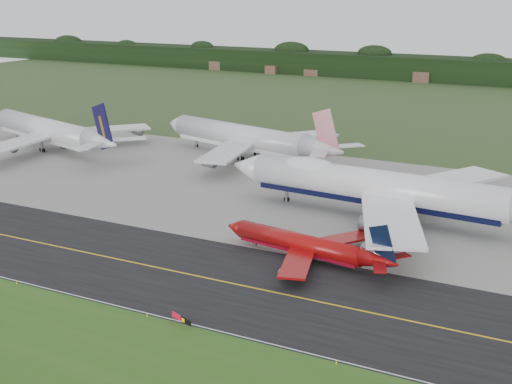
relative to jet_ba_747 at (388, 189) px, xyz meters
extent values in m
plane|color=#334C23|center=(-19.03, -39.99, -6.61)|extent=(600.00, 600.00, 0.00)
cube|color=#2B5A1A|center=(-19.03, -74.99, -6.61)|extent=(400.00, 30.00, 0.01)
cube|color=black|center=(-19.03, -43.99, -6.60)|extent=(400.00, 32.00, 0.02)
cube|color=gray|center=(-19.03, 11.01, -6.61)|extent=(400.00, 78.00, 0.01)
cube|color=yellow|center=(-19.03, -43.99, -6.58)|extent=(400.00, 0.40, 0.00)
cube|color=silver|center=(-19.03, -59.49, -6.58)|extent=(400.00, 0.25, 0.00)
cube|color=black|center=(-19.03, 235.01, -0.61)|extent=(700.00, 24.00, 12.00)
cylinder|color=white|center=(-2.78, 0.21, 0.21)|extent=(55.83, 11.14, 7.04)
cube|color=black|center=(-2.78, 0.21, -2.08)|extent=(52.93, 9.17, 2.46)
cone|color=white|center=(-33.89, 2.52, 0.21)|extent=(7.44, 7.54, 7.04)
ellipsoid|color=white|center=(-18.27, 1.36, 2.14)|extent=(14.77, 7.03, 4.49)
cube|color=white|center=(5.66, -16.16, -1.02)|extent=(20.48, 32.89, 0.60)
cube|color=white|center=(7.98, 15.14, -1.02)|extent=(24.07, 32.27, 0.60)
cylinder|color=gray|center=(1.40, -15.15, -2.95)|extent=(4.05, 3.23, 2.96)
cylinder|color=gray|center=(3.62, 14.78, -2.95)|extent=(4.05, 3.23, 2.96)
cylinder|color=gray|center=(6.73, -29.23, -2.95)|extent=(4.05, 3.23, 2.96)
cylinder|color=gray|center=(10.98, 27.92, -2.95)|extent=(4.05, 3.23, 2.96)
cylinder|color=black|center=(-23.80, 1.77, -5.98)|extent=(1.31, 0.66, 1.27)
cylinder|color=slate|center=(1.36, -3.98, -4.26)|extent=(1.06, 1.06, 4.71)
cylinder|color=black|center=(1.36, -3.98, -5.98)|extent=(1.31, 0.73, 1.27)
cylinder|color=slate|center=(1.93, 3.74, -4.26)|extent=(1.06, 1.06, 4.71)
cylinder|color=black|center=(1.93, 3.74, -5.98)|extent=(1.31, 0.73, 1.27)
cylinder|color=#930A0B|center=(-7.44, -28.18, -3.82)|extent=(25.50, 7.26, 3.42)
cube|color=maroon|center=(-7.44, -28.18, -4.94)|extent=(24.12, 6.22, 1.20)
cone|color=#930A0B|center=(-21.48, -26.00, -3.82)|extent=(3.65, 3.86, 3.42)
cone|color=#930A0B|center=(8.35, -30.63, -3.57)|extent=(7.12, 4.40, 3.42)
cube|color=#930A0B|center=(-4.23, -35.80, -4.42)|extent=(8.30, 14.79, 0.38)
cube|color=#930A0B|center=(-2.07, -21.89, -4.42)|extent=(11.63, 14.23, 0.38)
cube|color=black|center=(8.82, -30.71, -0.99)|extent=(5.38, 1.10, 7.78)
cylinder|color=gray|center=(-5.00, -39.09, -5.36)|extent=(2.07, 1.71, 1.44)
cylinder|color=gray|center=(-1.81, -18.53, -5.36)|extent=(2.07, 1.71, 1.44)
cylinder|color=black|center=(-16.93, -26.71, -6.31)|extent=(0.65, 0.37, 0.62)
cylinder|color=slate|center=(-5.73, -30.35, -5.73)|extent=(0.55, 0.55, 1.76)
cylinder|color=black|center=(-5.73, -30.35, -6.31)|extent=(0.66, 0.40, 0.62)
cylinder|color=slate|center=(-5.15, -26.63, -5.73)|extent=(0.55, 0.55, 1.76)
cylinder|color=black|center=(-5.15, -26.63, -6.31)|extent=(0.66, 0.40, 0.62)
cylinder|color=silver|center=(-111.65, 19.03, -0.65)|extent=(47.37, 19.88, 6.39)
cube|color=silver|center=(-111.65, 19.03, -2.73)|extent=(44.64, 17.67, 2.24)
cone|color=silver|center=(-137.25, 26.77, -0.65)|extent=(7.54, 7.84, 6.39)
cone|color=silver|center=(-82.88, 10.33, -0.17)|extent=(13.86, 9.75, 6.39)
cube|color=silver|center=(-107.52, 2.93, -1.77)|extent=(12.54, 29.36, 0.56)
cube|color=silver|center=(-99.29, 30.14, -1.77)|extent=(25.35, 26.91, 0.56)
cube|color=#100C35|center=(-82.19, 10.12, 4.05)|extent=(8.71, 3.08, 12.90)
cylinder|color=gray|center=(-110.90, 4.60, -3.51)|extent=(4.12, 3.58, 2.68)
cylinder|color=gray|center=(-103.03, 30.63, -3.51)|extent=(4.12, 3.58, 2.68)
cylinder|color=gray|center=(-93.94, 40.79, -3.51)|extent=(4.12, 3.58, 2.68)
cylinder|color=black|center=(-128.94, 24.26, -6.04)|extent=(1.25, 0.83, 1.15)
cylinder|color=slate|center=(-109.02, 14.56, -4.59)|extent=(1.12, 1.12, 4.05)
cylinder|color=black|center=(-109.02, 14.56, -6.04)|extent=(1.27, 0.88, 1.15)
cylinder|color=slate|center=(-106.99, 21.29, -4.59)|extent=(1.12, 1.12, 4.05)
cylinder|color=black|center=(-106.99, 21.29, -6.04)|extent=(1.27, 0.88, 1.15)
cylinder|color=silver|center=(-54.89, 36.38, -0.57)|extent=(46.93, 17.78, 6.50)
cube|color=white|center=(-54.89, 36.38, -2.68)|extent=(44.27, 15.63, 2.27)
cone|color=silver|center=(-80.39, 42.84, -0.57)|extent=(7.26, 7.73, 6.50)
cone|color=silver|center=(-26.24, 29.13, -0.08)|extent=(13.56, 9.33, 6.50)
cube|color=silver|center=(-50.23, 21.39, -1.70)|extent=(13.31, 27.90, 0.58)
cube|color=silver|center=(-43.66, 47.36, -1.70)|extent=(23.48, 26.10, 0.58)
cube|color=#B50C1F|center=(-25.53, 28.95, 4.14)|extent=(8.81, 2.70, 12.91)
cylinder|color=gray|center=(-52.18, 15.27, -3.48)|extent=(4.11, 3.52, 2.73)
cylinder|color=gray|center=(-42.46, 53.66, -3.48)|extent=(4.11, 3.52, 2.73)
cylinder|color=black|center=(-72.12, 40.75, -6.03)|extent=(1.26, 0.80, 1.17)
cylinder|color=slate|center=(-52.14, 32.00, -4.56)|extent=(1.10, 1.10, 4.10)
cylinder|color=black|center=(-52.14, 32.00, -6.03)|extent=(1.28, 0.85, 1.17)
cylinder|color=slate|center=(-50.38, 38.93, -4.56)|extent=(1.10, 1.10, 4.10)
cylinder|color=black|center=(-50.38, 38.93, -6.03)|extent=(1.28, 0.85, 1.17)
cylinder|color=slate|center=(-12.60, -59.93, -6.30)|extent=(0.11, 0.11, 0.63)
cylinder|color=slate|center=(-10.06, -60.82, -6.30)|extent=(0.11, 0.11, 0.63)
cube|color=maroon|center=(-12.35, -60.02, -5.58)|extent=(1.91, 0.80, 0.81)
cube|color=black|center=(-10.74, -60.58, -5.58)|extent=(0.90, 0.45, 0.81)
cube|color=black|center=(-9.73, -60.94, -5.58)|extent=(1.07, 0.51, 0.81)
cylinder|color=yellow|center=(-43.15, -60.49, -6.36)|extent=(0.16, 0.16, 0.50)
cylinder|color=yellow|center=(-17.22, -60.49, -6.36)|extent=(0.16, 0.16, 0.50)
cylinder|color=yellow|center=(12.44, -60.49, -6.36)|extent=(0.16, 0.16, 0.50)
camera|label=1|loc=(40.95, -137.65, 39.90)|focal=50.00mm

